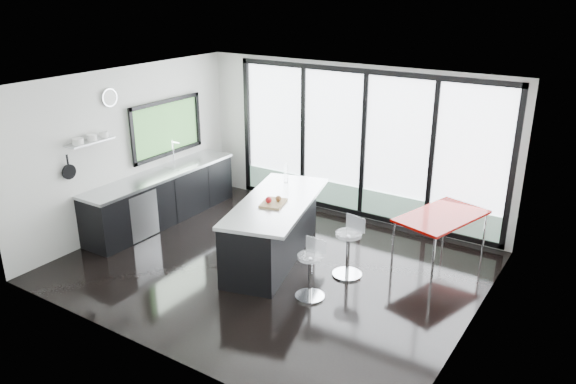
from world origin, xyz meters
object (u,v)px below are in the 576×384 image
Objects in this scene: island at (272,229)px; bar_stool_near at (310,276)px; red_table at (440,238)px; bar_stool_far at (348,254)px.

bar_stool_near is (1.11, -0.70, -0.18)m from island.
bar_stool_near is at bearing -118.95° from red_table.
red_table reaches higher than bar_stool_near.
red_table is (0.98, 1.19, 0.04)m from bar_stool_far.
island is at bearing 149.41° from bar_stool_near.
red_table is at bearing 62.94° from bar_stool_far.
island is 1.28m from bar_stool_far.
island is 1.32m from bar_stool_near.
bar_stool_far is at bearing -129.27° from red_table.
bar_stool_far is 1.54m from red_table.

